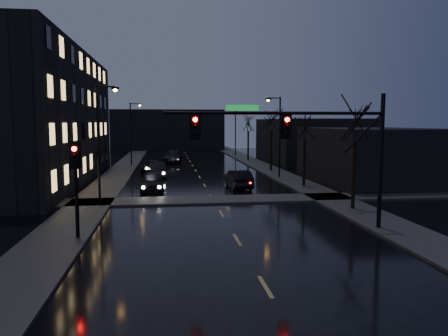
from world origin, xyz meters
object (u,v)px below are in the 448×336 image
object	(u,v)px
oncoming_car_a	(152,181)
oncoming_car_b	(158,170)
lead_car	(238,179)
oncoming_car_c	(153,166)
oncoming_car_d	(173,157)

from	to	relation	value
oncoming_car_a	oncoming_car_b	world-z (taller)	oncoming_car_a
lead_car	oncoming_car_c	bearing A→B (deg)	-62.44
oncoming_car_a	oncoming_car_c	distance (m)	13.63
oncoming_car_a	oncoming_car_b	xyz separation A→B (m)	(0.26, 9.14, -0.06)
oncoming_car_c	oncoming_car_a	bearing A→B (deg)	-82.65
oncoming_car_b	oncoming_car_d	world-z (taller)	oncoming_car_d
oncoming_car_d	oncoming_car_b	bearing A→B (deg)	-89.74
oncoming_car_d	lead_car	distance (m)	24.81
oncoming_car_c	oncoming_car_d	distance (m)	11.68
oncoming_car_a	lead_car	xyz separation A→B (m)	(7.16, 0.80, -0.02)
oncoming_car_d	lead_car	bearing A→B (deg)	-71.51
oncoming_car_b	oncoming_car_d	distance (m)	16.02
oncoming_car_d	lead_car	world-z (taller)	oncoming_car_d
oncoming_car_a	oncoming_car_c	xyz separation A→B (m)	(-0.36, 13.62, -0.14)
oncoming_car_b	lead_car	distance (m)	10.82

